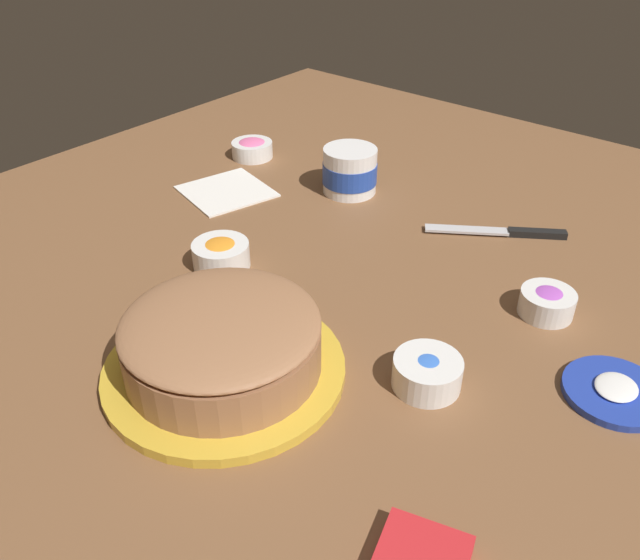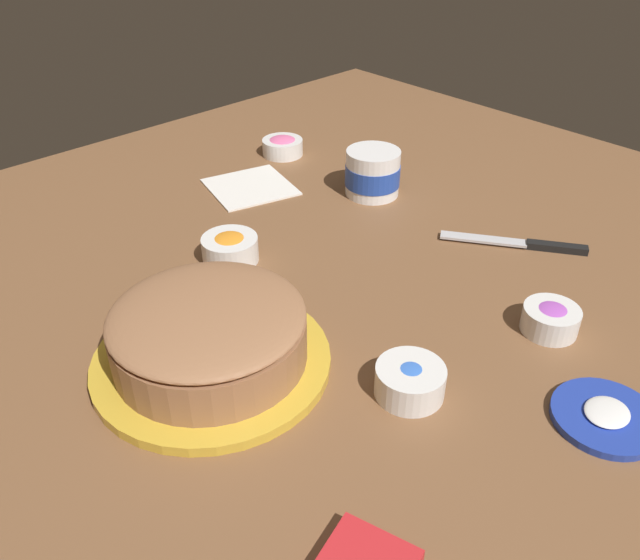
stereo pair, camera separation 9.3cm
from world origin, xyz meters
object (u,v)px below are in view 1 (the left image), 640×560
frosting_tub_lid (615,391)px  sprinkle_bowl_rainbow (547,302)px  frosted_cake (222,347)px  paper_napkin (226,190)px  sprinkle_bowl_pink (252,148)px  frosting_tub (350,170)px  sprinkle_bowl_orange (221,253)px  spreading_knife (508,232)px  sprinkle_bowl_blue (427,372)px

frosting_tub_lid → sprinkle_bowl_rainbow: bearing=52.4°
frosting_tub_lid → frosted_cake: bearing=125.0°
frosted_cake → paper_napkin: 0.51m
frosting_tub_lid → sprinkle_bowl_pink: bearing=74.6°
frosting_tub → sprinkle_bowl_pink: size_ratio=1.20×
sprinkle_bowl_rainbow → sprinkle_bowl_orange: bearing=115.0°
spreading_knife → sprinkle_bowl_blue: bearing=-167.5°
frosted_cake → frosting_tub: bearing=20.9°
frosting_tub → spreading_knife: bearing=-82.6°
sprinkle_bowl_rainbow → sprinkle_bowl_blue: bearing=167.6°
paper_napkin → sprinkle_bowl_rainbow: bearing=-88.0°
frosting_tub_lid → sprinkle_bowl_orange: (-0.10, 0.58, 0.02)m
frosted_cake → spreading_knife: frosted_cake is taller
sprinkle_bowl_rainbow → frosting_tub_lid: bearing=-127.6°
frosting_tub_lid → sprinkle_bowl_rainbow: size_ratio=1.61×
sprinkle_bowl_rainbow → sprinkle_bowl_pink: same height
sprinkle_bowl_pink → frosting_tub_lid: bearing=-105.4°
frosted_cake → spreading_knife: (0.55, -0.12, -0.04)m
frosting_tub_lid → frosting_tub: bearing=68.2°
frosted_cake → sprinkle_bowl_pink: (0.50, 0.45, -0.02)m
spreading_knife → sprinkle_bowl_orange: (-0.38, 0.30, 0.02)m
sprinkle_bowl_orange → sprinkle_bowl_rainbow: bearing=-65.0°
sprinkle_bowl_pink → frosted_cake: bearing=-138.3°
frosting_tub → sprinkle_bowl_rainbow: frosting_tub is taller
sprinkle_bowl_blue → sprinkle_bowl_orange: (0.03, 0.39, 0.00)m
spreading_knife → paper_napkin: bearing=111.6°
sprinkle_bowl_rainbow → sprinkle_bowl_pink: bearing=79.7°
frosted_cake → spreading_knife: 0.56m
frosted_cake → sprinkle_bowl_rainbow: frosted_cake is taller
sprinkle_bowl_pink → sprinkle_bowl_rainbow: bearing=-100.3°
sprinkle_bowl_rainbow → sprinkle_bowl_orange: sprinkle_bowl_orange is taller
frosting_tub_lid → paper_napkin: bearing=84.0°
spreading_knife → frosted_cake: bearing=168.0°
sprinkle_bowl_pink → paper_napkin: sprinkle_bowl_pink is taller
frosted_cake → sprinkle_bowl_blue: 0.25m
frosting_tub → paper_napkin: frosting_tub is taller
sprinkle_bowl_rainbow → frosted_cake: bearing=145.7°
spreading_knife → sprinkle_bowl_rainbow: bearing=-140.5°
frosted_cake → sprinkle_bowl_orange: 0.25m
frosting_tub → sprinkle_bowl_blue: frosting_tub is taller
frosted_cake → frosting_tub_lid: size_ratio=2.45×
frosting_tub → spreading_knife: size_ratio=0.50×
sprinkle_bowl_rainbow → sprinkle_bowl_orange: (-0.21, 0.44, 0.00)m
frosting_tub_lid → spreading_knife: (0.27, 0.27, -0.00)m
frosting_tub_lid → sprinkle_bowl_rainbow: (0.10, 0.13, 0.01)m
sprinkle_bowl_rainbow → sprinkle_bowl_pink: 0.72m
frosting_tub → spreading_knife: frosting_tub is taller
frosting_tub → sprinkle_bowl_orange: frosting_tub is taller
frosting_tub_lid → spreading_knife: frosting_tub_lid is taller
spreading_knife → paper_napkin: size_ratio=1.38×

